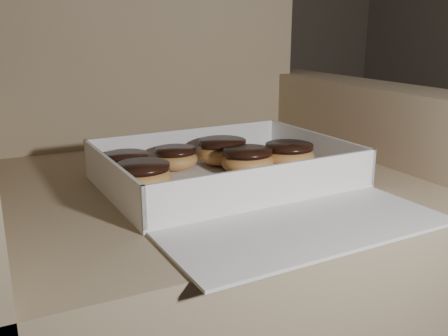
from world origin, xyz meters
TOP-DOWN VIEW (x-y plane):
  - armchair at (0.42, 0.98)m, footprint 1.00×0.84m
  - bakery_box at (0.45, 0.80)m, footprint 0.45×0.52m
  - donut_a at (0.49, 0.85)m, footprint 0.10×0.10m
  - donut_b at (0.48, 0.94)m, footprint 0.10×0.10m
  - donut_c at (0.58, 0.85)m, footprint 0.10×0.10m
  - donut_d at (0.28, 0.94)m, footprint 0.09×0.09m
  - donut_e at (0.38, 0.94)m, footprint 0.09×0.09m
  - donut_f at (0.28, 0.84)m, footprint 0.10×0.10m
  - crumb_a at (0.58, 0.71)m, footprint 0.01×0.01m
  - crumb_b at (0.42, 0.78)m, footprint 0.01×0.01m
  - crumb_c at (0.48, 0.77)m, footprint 0.01×0.01m
  - crumb_d at (0.38, 0.83)m, footprint 0.01×0.01m

SIDE VIEW (x-z plane):
  - armchair at x=0.42m, z-range -0.19..0.85m
  - crumb_a at x=0.58m, z-range 0.47..0.48m
  - crumb_b at x=0.42m, z-range 0.47..0.48m
  - crumb_c at x=0.48m, z-range 0.47..0.48m
  - crumb_d at x=0.38m, z-range 0.47..0.48m
  - bakery_box at x=0.45m, z-range 0.44..0.52m
  - donut_e at x=0.38m, z-range 0.47..0.52m
  - donut_d at x=0.28m, z-range 0.47..0.52m
  - donut_f at x=0.28m, z-range 0.47..0.52m
  - donut_a at x=0.49m, z-range 0.47..0.52m
  - donut_c at x=0.58m, z-range 0.47..0.52m
  - donut_b at x=0.48m, z-range 0.47..0.53m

